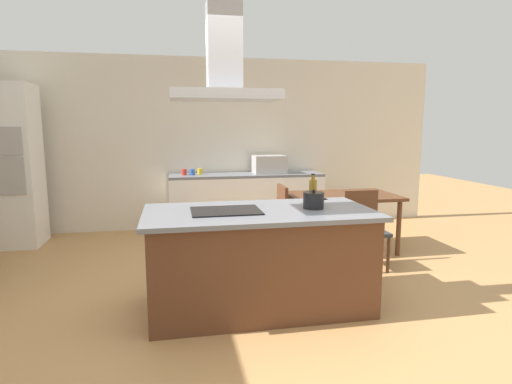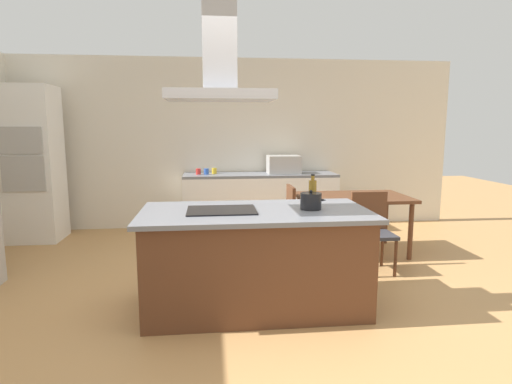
# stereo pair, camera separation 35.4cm
# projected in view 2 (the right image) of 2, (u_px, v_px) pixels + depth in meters

# --- Properties ---
(ground) EXTENTS (16.00, 16.00, 0.00)m
(ground) POSITION_uv_depth(u_px,v_px,m) (243.00, 257.00, 5.34)
(ground) COLOR tan
(wall_back) EXTENTS (7.20, 0.10, 2.70)m
(wall_back) POSITION_uv_depth(u_px,v_px,m) (234.00, 144.00, 6.85)
(wall_back) COLOR beige
(wall_back) RESTS_ON ground
(kitchen_island) EXTENTS (2.02, 1.03, 0.90)m
(kitchen_island) POSITION_uv_depth(u_px,v_px,m) (255.00, 259.00, 3.79)
(kitchen_island) COLOR #59331E
(kitchen_island) RESTS_ON ground
(cooktop) EXTENTS (0.60, 0.44, 0.01)m
(cooktop) POSITION_uv_depth(u_px,v_px,m) (222.00, 210.00, 3.69)
(cooktop) COLOR black
(cooktop) RESTS_ON kitchen_island
(tea_kettle) EXTENTS (0.24, 0.19, 0.17)m
(tea_kettle) POSITION_uv_depth(u_px,v_px,m) (311.00, 201.00, 3.76)
(tea_kettle) COLOR black
(tea_kettle) RESTS_ON kitchen_island
(olive_oil_bottle) EXTENTS (0.07, 0.07, 0.29)m
(olive_oil_bottle) POSITION_uv_depth(u_px,v_px,m) (313.00, 192.00, 3.98)
(olive_oil_bottle) COLOR olive
(olive_oil_bottle) RESTS_ON kitchen_island
(back_counter) EXTENTS (2.39, 0.62, 0.90)m
(back_counter) POSITION_uv_depth(u_px,v_px,m) (260.00, 202.00, 6.66)
(back_counter) COLOR white
(back_counter) RESTS_ON ground
(countertop_microwave) EXTENTS (0.50, 0.38, 0.28)m
(countertop_microwave) POSITION_uv_depth(u_px,v_px,m) (284.00, 164.00, 6.61)
(countertop_microwave) COLOR #B2AFAA
(countertop_microwave) RESTS_ON back_counter
(coffee_mug_red) EXTENTS (0.08, 0.08, 0.09)m
(coffee_mug_red) POSITION_uv_depth(u_px,v_px,m) (198.00, 171.00, 6.49)
(coffee_mug_red) COLOR red
(coffee_mug_red) RESTS_ON back_counter
(coffee_mug_blue) EXTENTS (0.08, 0.08, 0.09)m
(coffee_mug_blue) POSITION_uv_depth(u_px,v_px,m) (206.00, 171.00, 6.48)
(coffee_mug_blue) COLOR #2D56B2
(coffee_mug_blue) RESTS_ON back_counter
(coffee_mug_yellow) EXTENTS (0.08, 0.08, 0.09)m
(coffee_mug_yellow) POSITION_uv_depth(u_px,v_px,m) (214.00, 171.00, 6.58)
(coffee_mug_yellow) COLOR gold
(coffee_mug_yellow) RESTS_ON back_counter
(wall_oven_stack) EXTENTS (0.70, 0.66, 2.20)m
(wall_oven_stack) POSITION_uv_depth(u_px,v_px,m) (33.00, 164.00, 5.98)
(wall_oven_stack) COLOR white
(wall_oven_stack) RESTS_ON ground
(dining_table) EXTENTS (1.40, 0.90, 0.75)m
(dining_table) POSITION_uv_depth(u_px,v_px,m) (353.00, 202.00, 5.42)
(dining_table) COLOR #59331E
(dining_table) RESTS_ON ground
(chair_at_left_end) EXTENTS (0.42, 0.42, 0.89)m
(chair_at_left_end) POSITION_uv_depth(u_px,v_px,m) (282.00, 216.00, 5.35)
(chair_at_left_end) COLOR #333338
(chair_at_left_end) RESTS_ON ground
(chair_facing_island) EXTENTS (0.42, 0.42, 0.89)m
(chair_facing_island) POSITION_uv_depth(u_px,v_px,m) (372.00, 226.00, 4.80)
(chair_facing_island) COLOR #333338
(chair_facing_island) RESTS_ON ground
(range_hood) EXTENTS (0.90, 0.55, 0.78)m
(range_hood) POSITION_uv_depth(u_px,v_px,m) (220.00, 70.00, 3.51)
(range_hood) COLOR #ADADB2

